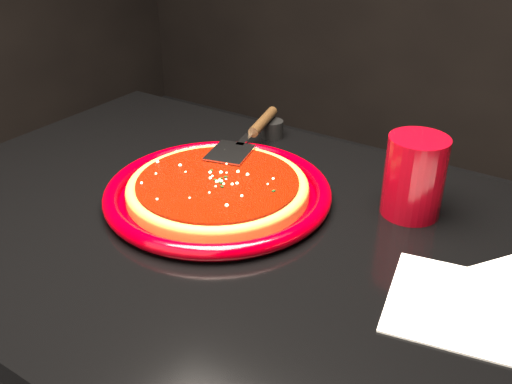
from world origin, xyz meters
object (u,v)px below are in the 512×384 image
plate (218,192)px  cup (414,176)px  pizza_server (249,134)px  ramekin (272,129)px

plate → cup: cup is taller
cup → pizza_server: bearing=174.5°
plate → pizza_server: (-0.06, 0.18, 0.03)m
cup → ramekin: size_ratio=2.85×
cup → ramekin: bearing=158.5°
cup → ramekin: 0.40m
plate → ramekin: bearing=103.6°
pizza_server → cup: size_ratio=2.29×
ramekin → cup: bearing=-21.5°
ramekin → plate: bearing=-76.4°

